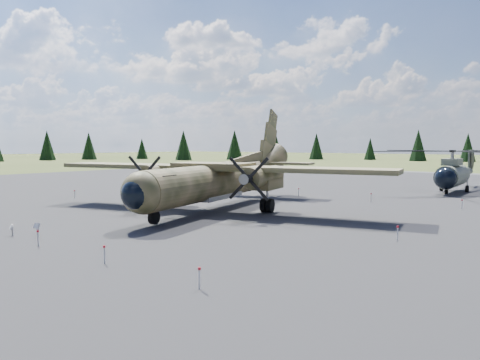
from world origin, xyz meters
The scene contains 8 objects.
ground centered at (0.00, 0.00, 0.00)m, with size 500.00×500.00×0.00m, color #565E2A.
apron centered at (0.00, 10.00, 0.00)m, with size 120.00×120.00×0.04m, color #535357.
transport_plane centered at (-0.34, 3.83, 2.82)m, with size 29.59×26.49×9.82m.
helicopter_near centered at (11.47, 30.39, 3.43)m, with size 20.34×23.11×4.83m.
info_placard_left centered at (-1.88, -13.10, 0.46)m, with size 0.48×0.32×0.70m.
info_placard_right centered at (-0.83, -12.09, 0.50)m, with size 0.49×0.25×0.74m.
barrier_fence centered at (-0.46, -0.08, 0.51)m, with size 33.12×29.62×0.85m.
treeline centered at (-1.51, 1.35, 4.80)m, with size 290.42×293.83×10.85m.
Camera 1 is at (26.01, -25.90, 5.43)m, focal length 35.00 mm.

